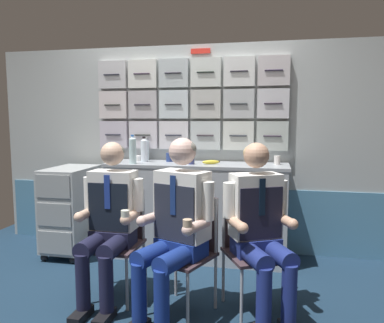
{
  "coord_description": "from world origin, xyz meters",
  "views": [
    {
      "loc": [
        0.91,
        -2.53,
        1.38
      ],
      "look_at": [
        0.28,
        0.43,
        1.04
      ],
      "focal_mm": 35.13,
      "sensor_mm": 36.0,
      "label": 1
    }
  ],
  "objects_px": {
    "service_trolley": "(71,208)",
    "folding_chair_right": "(189,241)",
    "folding_chair_by_counter": "(250,239)",
    "folding_chair_left": "(118,231)",
    "crew_member_right": "(176,221)",
    "coffee_cup_spare": "(138,158)",
    "crew_member_left": "(109,217)",
    "sparkling_bottle_green": "(146,149)",
    "crew_member_by_counter": "(260,223)",
    "snack_banana": "(211,162)"
  },
  "relations": [
    {
      "from": "crew_member_right",
      "to": "coffee_cup_spare",
      "type": "bearing_deg",
      "value": 120.36
    },
    {
      "from": "folding_chair_left",
      "to": "crew_member_right",
      "type": "distance_m",
      "value": 0.63
    },
    {
      "from": "service_trolley",
      "to": "crew_member_right",
      "type": "height_order",
      "value": "crew_member_right"
    },
    {
      "from": "folding_chair_right",
      "to": "crew_member_left",
      "type": "bearing_deg",
      "value": -176.17
    },
    {
      "from": "service_trolley",
      "to": "folding_chair_right",
      "type": "xyz_separation_m",
      "value": [
        1.43,
        -0.86,
        0.02
      ]
    },
    {
      "from": "crew_member_left",
      "to": "sparkling_bottle_green",
      "type": "height_order",
      "value": "crew_member_left"
    },
    {
      "from": "service_trolley",
      "to": "folding_chair_by_counter",
      "type": "xyz_separation_m",
      "value": [
        1.86,
        -0.72,
        0.02
      ]
    },
    {
      "from": "folding_chair_by_counter",
      "to": "crew_member_by_counter",
      "type": "height_order",
      "value": "crew_member_by_counter"
    },
    {
      "from": "crew_member_by_counter",
      "to": "sparkling_bottle_green",
      "type": "bearing_deg",
      "value": 135.61
    },
    {
      "from": "folding_chair_right",
      "to": "crew_member_right",
      "type": "distance_m",
      "value": 0.24
    },
    {
      "from": "sparkling_bottle_green",
      "to": "service_trolley",
      "type": "bearing_deg",
      "value": -153.17
    },
    {
      "from": "folding_chair_left",
      "to": "folding_chair_right",
      "type": "distance_m",
      "value": 0.61
    },
    {
      "from": "service_trolley",
      "to": "sparkling_bottle_green",
      "type": "xyz_separation_m",
      "value": [
        0.7,
        0.35,
        0.59
      ]
    },
    {
      "from": "service_trolley",
      "to": "snack_banana",
      "type": "relative_size",
      "value": 5.18
    },
    {
      "from": "folding_chair_left",
      "to": "crew_member_right",
      "type": "bearing_deg",
      "value": -26.42
    },
    {
      "from": "folding_chair_by_counter",
      "to": "crew_member_by_counter",
      "type": "relative_size",
      "value": 0.67
    },
    {
      "from": "crew_member_left",
      "to": "crew_member_by_counter",
      "type": "distance_m",
      "value": 1.11
    },
    {
      "from": "folding_chair_right",
      "to": "folding_chair_by_counter",
      "type": "xyz_separation_m",
      "value": [
        0.44,
        0.14,
        0.0
      ]
    },
    {
      "from": "crew_member_left",
      "to": "crew_member_by_counter",
      "type": "relative_size",
      "value": 0.99
    },
    {
      "from": "folding_chair_by_counter",
      "to": "crew_member_right",
      "type": "bearing_deg",
      "value": -150.16
    },
    {
      "from": "coffee_cup_spare",
      "to": "folding_chair_by_counter",
      "type": "bearing_deg",
      "value": -37.95
    },
    {
      "from": "service_trolley",
      "to": "folding_chair_right",
      "type": "relative_size",
      "value": 1.09
    },
    {
      "from": "folding_chair_left",
      "to": "snack_banana",
      "type": "xyz_separation_m",
      "value": [
        0.61,
        0.86,
        0.47
      ]
    },
    {
      "from": "folding_chair_right",
      "to": "crew_member_by_counter",
      "type": "bearing_deg",
      "value": -0.64
    },
    {
      "from": "folding_chair_left",
      "to": "coffee_cup_spare",
      "type": "xyz_separation_m",
      "value": [
        -0.18,
        0.97,
        0.48
      ]
    },
    {
      "from": "crew_member_right",
      "to": "sparkling_bottle_green",
      "type": "bearing_deg",
      "value": 116.33
    },
    {
      "from": "folding_chair_left",
      "to": "coffee_cup_spare",
      "type": "height_order",
      "value": "coffee_cup_spare"
    },
    {
      "from": "service_trolley",
      "to": "folding_chair_left",
      "type": "distance_m",
      "value": 1.11
    },
    {
      "from": "folding_chair_right",
      "to": "folding_chair_by_counter",
      "type": "distance_m",
      "value": 0.46
    },
    {
      "from": "folding_chair_right",
      "to": "sparkling_bottle_green",
      "type": "height_order",
      "value": "sparkling_bottle_green"
    },
    {
      "from": "folding_chair_left",
      "to": "crew_member_by_counter",
      "type": "bearing_deg",
      "value": -6.53
    },
    {
      "from": "crew_member_right",
      "to": "crew_member_by_counter",
      "type": "distance_m",
      "value": 0.59
    },
    {
      "from": "folding_chair_right",
      "to": "coffee_cup_spare",
      "type": "height_order",
      "value": "coffee_cup_spare"
    },
    {
      "from": "crew_member_right",
      "to": "service_trolley",
      "type": "bearing_deg",
      "value": 143.74
    },
    {
      "from": "service_trolley",
      "to": "crew_member_right",
      "type": "distance_m",
      "value": 1.71
    },
    {
      "from": "crew_member_left",
      "to": "snack_banana",
      "type": "height_order",
      "value": "crew_member_left"
    },
    {
      "from": "folding_chair_right",
      "to": "coffee_cup_spare",
      "type": "xyz_separation_m",
      "value": [
        -0.78,
        1.09,
        0.48
      ]
    },
    {
      "from": "crew_member_by_counter",
      "to": "sparkling_bottle_green",
      "type": "height_order",
      "value": "crew_member_by_counter"
    },
    {
      "from": "service_trolley",
      "to": "folding_chair_right",
      "type": "height_order",
      "value": "service_trolley"
    },
    {
      "from": "crew_member_by_counter",
      "to": "coffee_cup_spare",
      "type": "bearing_deg",
      "value": 139.74
    },
    {
      "from": "crew_member_right",
      "to": "coffee_cup_spare",
      "type": "distance_m",
      "value": 1.46
    },
    {
      "from": "crew_member_left",
      "to": "crew_member_right",
      "type": "height_order",
      "value": "crew_member_right"
    },
    {
      "from": "folding_chair_left",
      "to": "coffee_cup_spare",
      "type": "distance_m",
      "value": 1.1
    },
    {
      "from": "coffee_cup_spare",
      "to": "snack_banana",
      "type": "relative_size",
      "value": 0.43
    },
    {
      "from": "folding_chair_left",
      "to": "crew_member_left",
      "type": "relative_size",
      "value": 0.68
    },
    {
      "from": "folding_chair_left",
      "to": "sparkling_bottle_green",
      "type": "xyz_separation_m",
      "value": [
        -0.13,
        1.09,
        0.56
      ]
    },
    {
      "from": "folding_chair_by_counter",
      "to": "snack_banana",
      "type": "relative_size",
      "value": 4.78
    },
    {
      "from": "snack_banana",
      "to": "crew_member_right",
      "type": "bearing_deg",
      "value": -93.27
    },
    {
      "from": "sparkling_bottle_green",
      "to": "coffee_cup_spare",
      "type": "bearing_deg",
      "value": -114.51
    },
    {
      "from": "sparkling_bottle_green",
      "to": "crew_member_right",
      "type": "bearing_deg",
      "value": -63.67
    }
  ]
}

